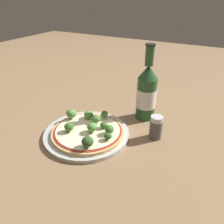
# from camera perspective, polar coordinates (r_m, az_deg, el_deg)

# --- Properties ---
(ground_plane) EXTENTS (3.00, 3.00, 0.00)m
(ground_plane) POSITION_cam_1_polar(r_m,az_deg,el_deg) (0.73, -4.82, -5.05)
(ground_plane) COLOR #846647
(plate) EXTENTS (0.27, 0.27, 0.01)m
(plate) POSITION_cam_1_polar(r_m,az_deg,el_deg) (0.71, -6.62, -5.59)
(plate) COLOR #B2B7B2
(plate) RESTS_ON ground_plane
(pizza) EXTENTS (0.23, 0.23, 0.01)m
(pizza) POSITION_cam_1_polar(r_m,az_deg,el_deg) (0.70, -6.61, -4.94)
(pizza) COLOR tan
(pizza) RESTS_ON plate
(broccoli_floret_0) EXTENTS (0.03, 0.03, 0.03)m
(broccoli_floret_0) POSITION_cam_1_polar(r_m,az_deg,el_deg) (0.75, -10.70, -0.46)
(broccoli_floret_0) COLOR #89A866
(broccoli_floret_0) RESTS_ON pizza
(broccoli_floret_1) EXTENTS (0.02, 0.02, 0.03)m
(broccoli_floret_1) POSITION_cam_1_polar(r_m,az_deg,el_deg) (0.74, -1.96, -0.49)
(broccoli_floret_1) COLOR #89A866
(broccoli_floret_1) RESTS_ON pizza
(broccoli_floret_2) EXTENTS (0.03, 0.03, 0.03)m
(broccoli_floret_2) POSITION_cam_1_polar(r_m,az_deg,el_deg) (0.66, -0.71, -4.52)
(broccoli_floret_2) COLOR #89A866
(broccoli_floret_2) RESTS_ON pizza
(broccoli_floret_3) EXTENTS (0.02, 0.02, 0.02)m
(broccoli_floret_3) POSITION_cam_1_polar(r_m,az_deg,el_deg) (0.69, -2.16, -3.45)
(broccoli_floret_3) COLOR #89A866
(broccoli_floret_3) RESTS_ON pizza
(broccoli_floret_4) EXTENTS (0.03, 0.03, 0.03)m
(broccoli_floret_4) POSITION_cam_1_polar(r_m,az_deg,el_deg) (0.75, -6.11, -0.70)
(broccoli_floret_4) COLOR #89A866
(broccoli_floret_4) RESTS_ON pizza
(broccoli_floret_5) EXTENTS (0.03, 0.03, 0.03)m
(broccoli_floret_5) POSITION_cam_1_polar(r_m,az_deg,el_deg) (0.72, -4.46, -1.71)
(broccoli_floret_5) COLOR #89A866
(broccoli_floret_5) RESTS_ON pizza
(broccoli_floret_6) EXTENTS (0.03, 0.03, 0.03)m
(broccoli_floret_6) POSITION_cam_1_polar(r_m,az_deg,el_deg) (0.61, -6.39, -7.68)
(broccoli_floret_6) COLOR #89A866
(broccoli_floret_6) RESTS_ON pizza
(broccoli_floret_7) EXTENTS (0.03, 0.03, 0.03)m
(broccoli_floret_7) POSITION_cam_1_polar(r_m,az_deg,el_deg) (0.67, -5.19, -3.92)
(broccoli_floret_7) COLOR #89A866
(broccoli_floret_7) RESTS_ON pizza
(broccoli_floret_8) EXTENTS (0.03, 0.03, 0.03)m
(broccoli_floret_8) POSITION_cam_1_polar(r_m,az_deg,el_deg) (0.68, -11.17, -3.85)
(broccoli_floret_8) COLOR #89A866
(broccoli_floret_8) RESTS_ON pizza
(broccoli_floret_9) EXTENTS (0.02, 0.02, 0.02)m
(broccoli_floret_9) POSITION_cam_1_polar(r_m,az_deg,el_deg) (0.64, -1.08, -6.35)
(broccoli_floret_9) COLOR #89A866
(broccoli_floret_9) RESTS_ON pizza
(beer_bottle) EXTENTS (0.07, 0.07, 0.26)m
(beer_bottle) POSITION_cam_1_polar(r_m,az_deg,el_deg) (0.77, 9.02, 5.08)
(beer_bottle) COLOR #234C28
(beer_bottle) RESTS_ON ground_plane
(pepper_shaker) EXTENTS (0.04, 0.04, 0.08)m
(pepper_shaker) POSITION_cam_1_polar(r_m,az_deg,el_deg) (0.69, 11.39, -3.96)
(pepper_shaker) COLOR #4C4C51
(pepper_shaker) RESTS_ON ground_plane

